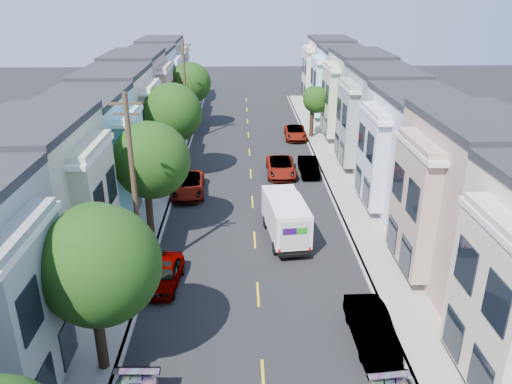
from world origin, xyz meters
The scene contains 23 objects.
ground centered at (0.00, 0.00, 0.00)m, with size 160.00×160.00×0.00m, color black.
road_slab centered at (0.00, 15.00, 0.01)m, with size 12.00×70.00×0.02m, color black.
curb_left centered at (-6.05, 15.00, 0.07)m, with size 0.30×70.00×0.15m, color gray.
curb_right centered at (6.05, 15.00, 0.07)m, with size 0.30×70.00×0.15m, color gray.
sidewalk_left centered at (-7.35, 15.00, 0.07)m, with size 2.60×70.00×0.15m, color gray.
sidewalk_right centered at (7.35, 15.00, 0.07)m, with size 2.60×70.00×0.15m, color gray.
centerline centered at (0.00, 15.00, 0.00)m, with size 0.12×70.00×0.01m, color gold.
townhouse_row_left centered at (-11.15, 15.00, 0.00)m, with size 5.00×70.00×8.50m, color silver.
townhouse_row_right centered at (11.15, 15.00, 0.00)m, with size 5.00×70.00×8.50m, color silver.
tree_b centered at (-6.30, -5.22, 4.95)m, with size 4.70×4.70×7.32m.
tree_c centered at (-6.30, 6.83, 5.08)m, with size 4.70×4.70×7.45m.
tree_d centered at (-6.30, 17.16, 5.53)m, with size 4.70×4.70×7.90m.
tree_e centered at (-6.30, 32.74, 5.10)m, with size 4.45×4.45×7.35m.
tree_far_r centered at (6.89, 28.85, 3.96)m, with size 2.75×2.75×5.40m.
utility_pole_near centered at (-6.30, 2.00, 5.15)m, with size 1.60×0.26×10.00m.
utility_pole_far centered at (-6.30, 28.00, 5.15)m, with size 1.60×0.26×10.00m.
fedex_truck centered at (1.93, 6.16, 1.52)m, with size 2.18×5.66×2.71m.
lead_sedan centered at (2.54, 17.70, 0.71)m, with size 2.34×5.08×1.41m, color black.
parked_left_c centered at (-4.90, 1.04, 0.67)m, with size 1.58×4.13×1.34m, color #8D8FA1.
parked_left_d centered at (-4.90, 13.71, 0.74)m, with size 2.44×5.29×1.47m, color #5F2414.
parked_right_b centered at (4.90, -3.85, 0.74)m, with size 1.56×4.41×1.47m, color silver.
parked_right_c centered at (4.90, 17.81, 0.69)m, with size 1.45×4.12×1.37m, color black.
parked_right_d centered at (4.90, 28.52, 0.65)m, with size 2.17×4.71×1.31m, color black.
Camera 1 is at (-0.78, -21.86, 14.79)m, focal length 35.00 mm.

